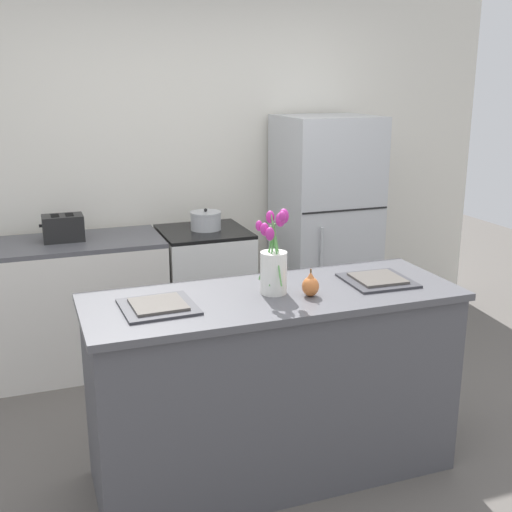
{
  "coord_description": "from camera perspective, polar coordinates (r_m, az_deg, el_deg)",
  "views": [
    {
      "loc": [
        -1.07,
        -2.67,
        1.95
      ],
      "look_at": [
        0.0,
        0.25,
        1.08
      ],
      "focal_mm": 45.0,
      "sensor_mm": 36.0,
      "label": 1
    }
  ],
  "objects": [
    {
      "name": "ground_plane",
      "position": [
        3.48,
        1.49,
        -18.47
      ],
      "size": [
        10.0,
        10.0,
        0.0
      ],
      "primitive_type": "plane",
      "color": "#59544F"
    },
    {
      "name": "back_counter",
      "position": [
        4.53,
        -18.87,
        -4.55
      ],
      "size": [
        1.68,
        0.6,
        0.91
      ],
      "color": "silver",
      "rests_on": "ground_plane"
    },
    {
      "name": "flower_vase",
      "position": [
        3.01,
        1.54,
        -0.61
      ],
      "size": [
        0.15,
        0.19,
        0.42
      ],
      "color": "silver",
      "rests_on": "kitchen_island"
    },
    {
      "name": "toaster",
      "position": [
        4.41,
        -16.77,
        2.41
      ],
      "size": [
        0.28,
        0.18,
        0.17
      ],
      "color": "black",
      "rests_on": "back_counter"
    },
    {
      "name": "plate_setting_left",
      "position": [
        2.89,
        -8.68,
        -4.4
      ],
      "size": [
        0.33,
        0.33,
        0.02
      ],
      "color": "#333338",
      "rests_on": "kitchen_island"
    },
    {
      "name": "plate_setting_right",
      "position": [
        3.28,
        10.76,
        -2.08
      ],
      "size": [
        0.33,
        0.33,
        0.02
      ],
      "color": "#333338",
      "rests_on": "kitchen_island"
    },
    {
      "name": "refrigerator",
      "position": [
        4.9,
        6.11,
        2.44
      ],
      "size": [
        0.68,
        0.67,
        1.68
      ],
      "color": "#B7BABC",
      "rests_on": "ground_plane"
    },
    {
      "name": "cooking_pot",
      "position": [
        4.55,
        -4.49,
        3.16
      ],
      "size": [
        0.22,
        0.22,
        0.15
      ],
      "color": "#B2B5B7",
      "rests_on": "stove_range"
    },
    {
      "name": "kitchen_island",
      "position": [
        3.23,
        1.56,
        -11.39
      ],
      "size": [
        1.8,
        0.66,
        0.96
      ],
      "color": "#4C4C51",
      "rests_on": "ground_plane"
    },
    {
      "name": "pear_figurine",
      "position": [
        3.01,
        4.87,
        -2.61
      ],
      "size": [
        0.08,
        0.08,
        0.13
      ],
      "color": "#C66B33",
      "rests_on": "kitchen_island"
    },
    {
      "name": "stove_range",
      "position": [
        4.68,
        -4.55,
        -3.1
      ],
      "size": [
        0.6,
        0.61,
        0.91
      ],
      "color": "silver",
      "rests_on": "ground_plane"
    },
    {
      "name": "back_wall",
      "position": [
        4.83,
        -7.24,
        8.36
      ],
      "size": [
        5.2,
        0.08,
        2.7
      ],
      "color": "silver",
      "rests_on": "ground_plane"
    }
  ]
}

